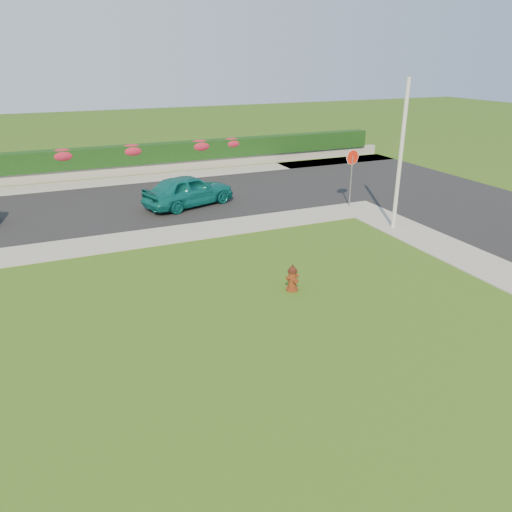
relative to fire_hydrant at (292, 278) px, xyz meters
name	(u,v)px	position (x,y,z in m)	size (l,w,h in m)	color
ground	(333,333)	(-0.20, -2.67, -0.39)	(120.00, 120.00, 0.00)	black
street_far	(76,210)	(-5.20, 11.33, -0.37)	(26.00, 8.00, 0.04)	black
sidewalk_far	(60,250)	(-6.20, 6.33, -0.37)	(24.00, 2.00, 0.04)	gray
curb_corner	(360,209)	(6.80, 6.33, -0.37)	(2.00, 2.00, 0.04)	gray
sidewalk_beyond	(142,179)	(-1.20, 16.33, -0.37)	(34.00, 2.00, 0.04)	gray
retaining_wall	(136,169)	(-1.20, 17.83, -0.09)	(34.00, 0.40, 0.60)	gray
hedge	(135,154)	(-1.20, 17.93, 0.76)	(32.00, 0.90, 1.10)	black
fire_hydrant	(292,278)	(0.00, 0.00, 0.00)	(0.43, 0.40, 0.82)	#4E150C
sedan_teal	(189,190)	(-0.28, 9.92, 0.39)	(1.74, 4.32, 1.47)	#0D6562
utility_pole	(401,156)	(6.52, 3.58, 2.53)	(0.16, 0.16, 5.84)	silver
stop_sign	(352,164)	(6.60, 6.94, 1.60)	(0.72, 0.12, 2.66)	slate
flower_clump_c	(63,155)	(-5.17, 17.83, 1.02)	(1.47, 0.95, 0.74)	#B91F3F
flower_clump_d	(132,151)	(-1.34, 17.83, 1.02)	(1.47, 0.95, 0.74)	#B91F3F
flower_clump_e	(200,146)	(2.80, 17.83, 1.02)	(1.48, 0.95, 0.74)	#B91F3F
flower_clump_f	(232,143)	(4.89, 17.83, 1.04)	(1.35, 0.87, 0.67)	#B91F3F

